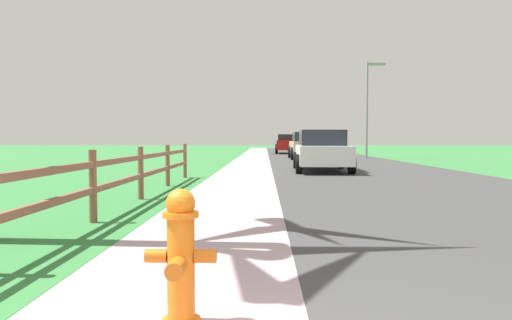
# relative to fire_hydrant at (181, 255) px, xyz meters

# --- Properties ---
(ground_plane) EXTENTS (120.00, 120.00, 0.00)m
(ground_plane) POSITION_rel_fire_hydrant_xyz_m (0.83, 23.77, -0.45)
(ground_plane) COLOR #33783B
(road_asphalt) EXTENTS (7.00, 66.00, 0.01)m
(road_asphalt) POSITION_rel_fire_hydrant_xyz_m (4.33, 25.77, -0.44)
(road_asphalt) COLOR #3C3C3C
(road_asphalt) RESTS_ON ground
(curb_concrete) EXTENTS (6.00, 66.00, 0.01)m
(curb_concrete) POSITION_rel_fire_hydrant_xyz_m (-2.17, 25.77, -0.44)
(curb_concrete) COLOR #B89CA7
(curb_concrete) RESTS_ON ground
(grass_verge) EXTENTS (5.00, 66.00, 0.00)m
(grass_verge) POSITION_rel_fire_hydrant_xyz_m (-3.67, 25.77, -0.44)
(grass_verge) COLOR #33783B
(grass_verge) RESTS_ON ground
(fire_hydrant) EXTENTS (0.46, 0.38, 0.88)m
(fire_hydrant) POSITION_rel_fire_hydrant_xyz_m (0.00, 0.00, 0.00)
(fire_hydrant) COLOR orange
(fire_hydrant) RESTS_ON ground
(rail_fence) EXTENTS (0.11, 13.15, 1.05)m
(rail_fence) POSITION_rel_fire_hydrant_xyz_m (-1.89, 4.95, 0.16)
(rail_fence) COLOR brown
(rail_fence) RESTS_ON ground
(parked_suv_white) EXTENTS (2.14, 4.84, 1.52)m
(parked_suv_white) POSITION_rel_fire_hydrant_xyz_m (2.68, 14.75, 0.33)
(parked_suv_white) COLOR white
(parked_suv_white) RESTS_ON ground
(parked_car_beige) EXTENTS (2.16, 4.79, 1.59)m
(parked_car_beige) POSITION_rel_fire_hydrant_xyz_m (3.13, 25.45, 0.37)
(parked_car_beige) COLOR #C6B793
(parked_car_beige) RESTS_ON ground
(parked_car_red) EXTENTS (2.16, 5.00, 1.56)m
(parked_car_red) POSITION_rel_fire_hydrant_xyz_m (2.47, 35.97, 0.35)
(parked_car_red) COLOR maroon
(parked_car_red) RESTS_ON ground
(street_lamp) EXTENTS (1.17, 0.20, 5.91)m
(street_lamp) POSITION_rel_fire_hydrant_xyz_m (6.95, 26.30, 3.10)
(street_lamp) COLOR gray
(street_lamp) RESTS_ON ground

